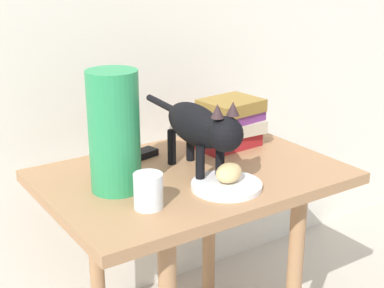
# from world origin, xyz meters

# --- Properties ---
(side_table) EXTENTS (0.80, 0.55, 0.59)m
(side_table) POSITION_xyz_m (0.00, 0.00, 0.50)
(side_table) COLOR #9E724C
(side_table) RESTS_ON ground
(plate) EXTENTS (0.18, 0.18, 0.01)m
(plate) POSITION_xyz_m (0.01, -0.14, 0.59)
(plate) COLOR white
(plate) RESTS_ON side_table
(bread_roll) EXTENTS (0.10, 0.09, 0.05)m
(bread_roll) POSITION_xyz_m (0.02, -0.14, 0.63)
(bread_roll) COLOR #E0BC7A
(bread_roll) RESTS_ON plate
(cat) EXTENTS (0.11, 0.48, 0.23)m
(cat) POSITION_xyz_m (0.01, -0.03, 0.72)
(cat) COLOR black
(cat) RESTS_ON side_table
(book_stack) EXTENTS (0.21, 0.16, 0.15)m
(book_stack) POSITION_xyz_m (0.21, 0.12, 0.66)
(book_stack) COLOR maroon
(book_stack) RESTS_ON side_table
(green_vase) EXTENTS (0.13, 0.13, 0.31)m
(green_vase) POSITION_xyz_m (-0.22, 0.01, 0.74)
(green_vase) COLOR #288C51
(green_vase) RESTS_ON side_table
(candle_jar) EXTENTS (0.07, 0.07, 0.08)m
(candle_jar) POSITION_xyz_m (-0.21, -0.13, 0.63)
(candle_jar) COLOR silver
(candle_jar) RESTS_ON side_table
(tv_remote) EXTENTS (0.16, 0.08, 0.02)m
(tv_remote) POSITION_xyz_m (-0.09, 0.17, 0.60)
(tv_remote) COLOR black
(tv_remote) RESTS_ON side_table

